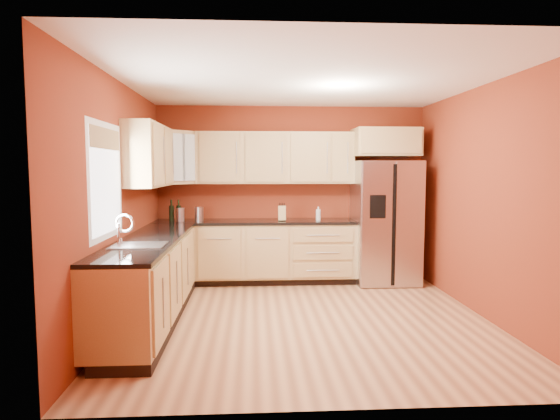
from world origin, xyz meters
name	(u,v)px	position (x,y,z in m)	size (l,w,h in m)	color
floor	(305,318)	(0.00, 0.00, 0.00)	(4.00, 4.00, 0.00)	#975C3A
ceiling	(307,81)	(0.00, 0.00, 2.60)	(4.00, 4.00, 0.00)	white
wall_back	(291,193)	(0.00, 2.00, 1.30)	(4.00, 0.04, 2.60)	maroon
wall_front	(340,224)	(0.00, -2.00, 1.30)	(4.00, 0.04, 2.60)	maroon
wall_left	(120,203)	(-2.00, 0.00, 1.30)	(0.04, 4.00, 2.60)	maroon
wall_right	(484,202)	(2.00, 0.00, 1.30)	(0.04, 4.00, 2.60)	maroon
base_cabinets_back	(255,253)	(-0.55, 1.70, 0.44)	(2.90, 0.60, 0.88)	tan
base_cabinets_left	(150,282)	(-1.70, 0.00, 0.44)	(0.60, 2.80, 0.88)	tan
countertop_back	(255,222)	(-0.55, 1.69, 0.90)	(2.90, 0.62, 0.04)	black
countertop_left	(150,240)	(-1.69, 0.00, 0.90)	(0.62, 2.80, 0.04)	black
upper_cabinets_back	(275,158)	(-0.25, 1.83, 1.83)	(2.30, 0.33, 0.75)	tan
upper_cabinets_left	(149,156)	(-1.83, 0.72, 1.83)	(0.33, 1.35, 0.75)	tan
corner_upper_cabinet	(176,158)	(-1.67, 1.67, 1.83)	(0.62, 0.33, 0.75)	tan
over_fridge_cabinet	(385,142)	(1.35, 1.70, 2.05)	(0.92, 0.60, 0.40)	tan
refrigerator	(385,222)	(1.35, 1.62, 0.89)	(0.90, 0.75, 1.78)	#ACACB1
window	(106,181)	(-1.98, -0.50, 1.55)	(0.03, 0.90, 1.00)	white
sink_faucet	(138,230)	(-1.69, -0.50, 1.07)	(0.50, 0.42, 0.30)	silver
canister_left	(199,214)	(-1.35, 1.64, 1.02)	(0.12, 0.12, 0.20)	#ACACB1
canister_right	(180,215)	(-1.62, 1.63, 1.02)	(0.12, 0.12, 0.19)	#ACACB1
wine_bottle_a	(171,210)	(-1.75, 1.67, 1.07)	(0.07, 0.07, 0.31)	black
wine_bottle_b	(179,210)	(-1.65, 1.72, 1.07)	(0.07, 0.07, 0.30)	black
knife_block	(282,213)	(-0.16, 1.63, 1.03)	(0.11, 0.10, 0.21)	tan
soap_dispenser	(318,214)	(0.37, 1.64, 1.02)	(0.07, 0.07, 0.20)	silver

